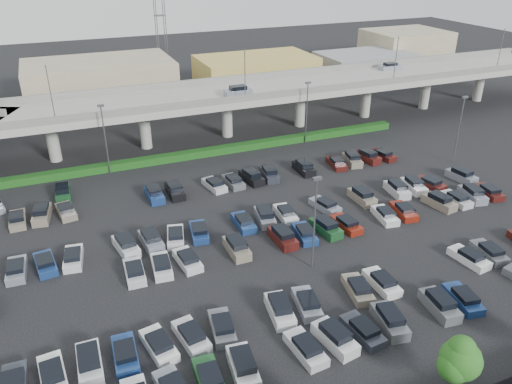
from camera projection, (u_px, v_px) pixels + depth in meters
ground at (279, 230)px, 58.38m from camera, size 280.00×280.00×0.00m
overpass at (196, 100)px, 81.52m from camera, size 150.00×13.00×15.80m
hedge at (212, 151)px, 78.73m from camera, size 66.00×1.60×1.10m
tree_row at (448, 365)px, 35.18m from camera, size 65.07×3.66×5.94m
parked_cars at (280, 243)px, 54.69m from camera, size 63.08×41.69×1.67m
light_poles at (239, 181)px, 55.80m from camera, size 66.90×48.38×10.30m
distant_buildings at (213, 73)px, 111.87m from camera, size 138.00×24.00×9.00m
comm_tower at (160, 13)px, 113.69m from camera, size 2.40×2.40×30.00m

